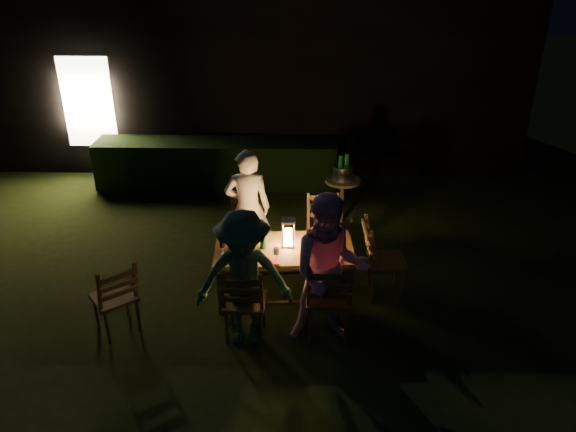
{
  "coord_description": "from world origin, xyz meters",
  "views": [
    {
      "loc": [
        1.02,
        -5.46,
        4.05
      ],
      "look_at": [
        0.85,
        0.57,
        0.98
      ],
      "focal_mm": 35.0,
      "sensor_mm": 36.0,
      "label": 1
    }
  ],
  "objects_px": {
    "chair_far_right": "(323,243)",
    "ice_bucket": "(343,173)",
    "chair_spare": "(117,309)",
    "person_opp_right": "(329,271)",
    "bottle_bucket_b": "(347,168)",
    "chair_near_right": "(327,311)",
    "side_table": "(343,185)",
    "chair_near_left": "(245,314)",
    "chair_far_left": "(249,245)",
    "lantern": "(288,234)",
    "dining_table": "(284,253)",
    "bottle_bucket_a": "(340,170)",
    "bottle_table": "(263,238)",
    "person_house_side": "(248,208)",
    "chair_end": "(384,272)",
    "person_opp_left": "(244,279)"
  },
  "relations": [
    {
      "from": "lantern",
      "to": "bottle_bucket_b",
      "type": "distance_m",
      "value": 2.16
    },
    {
      "from": "chair_far_right",
      "to": "bottle_table",
      "type": "distance_m",
      "value": 1.23
    },
    {
      "from": "chair_near_right",
      "to": "bottle_bucket_a",
      "type": "bearing_deg",
      "value": 83.35
    },
    {
      "from": "person_opp_right",
      "to": "dining_table",
      "type": "bearing_deg",
      "value": 118.76
    },
    {
      "from": "chair_far_left",
      "to": "person_house_side",
      "type": "xyz_separation_m",
      "value": [
        -0.0,
        0.05,
        0.52
      ]
    },
    {
      "from": "chair_far_right",
      "to": "ice_bucket",
      "type": "distance_m",
      "value": 1.36
    },
    {
      "from": "chair_spare",
      "to": "person_opp_right",
      "type": "distance_m",
      "value": 2.42
    },
    {
      "from": "chair_far_left",
      "to": "bottle_bucket_b",
      "type": "relative_size",
      "value": 2.99
    },
    {
      "from": "bottle_table",
      "to": "ice_bucket",
      "type": "bearing_deg",
      "value": 62.24
    },
    {
      "from": "chair_near_left",
      "to": "person_opp_left",
      "type": "bearing_deg",
      "value": -80.99
    },
    {
      "from": "side_table",
      "to": "bottle_table",
      "type": "bearing_deg",
      "value": -117.76
    },
    {
      "from": "chair_far_left",
      "to": "person_house_side",
      "type": "relative_size",
      "value": 0.59
    },
    {
      "from": "bottle_bucket_b",
      "to": "chair_near_right",
      "type": "bearing_deg",
      "value": -97.52
    },
    {
      "from": "chair_spare",
      "to": "bottle_bucket_a",
      "type": "bearing_deg",
      "value": 7.99
    },
    {
      "from": "person_opp_left",
      "to": "bottle_bucket_a",
      "type": "height_order",
      "value": "person_opp_left"
    },
    {
      "from": "person_house_side",
      "to": "side_table",
      "type": "relative_size",
      "value": 2.25
    },
    {
      "from": "side_table",
      "to": "bottle_bucket_a",
      "type": "bearing_deg",
      "value": -141.34
    },
    {
      "from": "chair_far_left",
      "to": "lantern",
      "type": "relative_size",
      "value": 2.73
    },
    {
      "from": "chair_spare",
      "to": "person_house_side",
      "type": "distance_m",
      "value": 2.1
    },
    {
      "from": "dining_table",
      "to": "chair_near_right",
      "type": "relative_size",
      "value": 1.59
    },
    {
      "from": "person_opp_left",
      "to": "lantern",
      "type": "height_order",
      "value": "person_opp_left"
    },
    {
      "from": "chair_spare",
      "to": "bottle_bucket_b",
      "type": "bearing_deg",
      "value": 7.75
    },
    {
      "from": "chair_far_left",
      "to": "bottle_bucket_b",
      "type": "xyz_separation_m",
      "value": [
        1.37,
        1.31,
        0.59
      ]
    },
    {
      "from": "chair_near_left",
      "to": "chair_far_right",
      "type": "xyz_separation_m",
      "value": [
        0.9,
        1.6,
        -0.01
      ]
    },
    {
      "from": "chair_far_left",
      "to": "bottle_bucket_a",
      "type": "bearing_deg",
      "value": -144.06
    },
    {
      "from": "chair_spare",
      "to": "dining_table",
      "type": "bearing_deg",
      "value": -16.2
    },
    {
      "from": "chair_near_right",
      "to": "chair_far_left",
      "type": "relative_size",
      "value": 1.12
    },
    {
      "from": "dining_table",
      "to": "lantern",
      "type": "bearing_deg",
      "value": 45.0
    },
    {
      "from": "chair_far_left",
      "to": "chair_end",
      "type": "bearing_deg",
      "value": 150.96
    },
    {
      "from": "chair_far_left",
      "to": "bottle_bucket_a",
      "type": "distance_m",
      "value": 1.86
    },
    {
      "from": "lantern",
      "to": "chair_spare",
      "type": "bearing_deg",
      "value": -157.24
    },
    {
      "from": "lantern",
      "to": "chair_near_left",
      "type": "bearing_deg",
      "value": -117.68
    },
    {
      "from": "bottle_bucket_a",
      "to": "bottle_bucket_b",
      "type": "xyz_separation_m",
      "value": [
        0.1,
        0.08,
        0.0
      ]
    },
    {
      "from": "dining_table",
      "to": "ice_bucket",
      "type": "relative_size",
      "value": 5.67
    },
    {
      "from": "person_house_side",
      "to": "dining_table",
      "type": "bearing_deg",
      "value": 118.76
    },
    {
      "from": "person_opp_right",
      "to": "side_table",
      "type": "bearing_deg",
      "value": 79.81
    },
    {
      "from": "chair_near_left",
      "to": "chair_far_left",
      "type": "bearing_deg",
      "value": 96.3
    },
    {
      "from": "side_table",
      "to": "bottle_bucket_b",
      "type": "height_order",
      "value": "bottle_bucket_b"
    },
    {
      "from": "chair_spare",
      "to": "chair_far_left",
      "type": "bearing_deg",
      "value": 9.68
    },
    {
      "from": "chair_end",
      "to": "bottle_bucket_a",
      "type": "bearing_deg",
      "value": -169.2
    },
    {
      "from": "person_house_side",
      "to": "person_opp_left",
      "type": "xyz_separation_m",
      "value": [
        0.11,
        -1.64,
        -0.02
      ]
    },
    {
      "from": "chair_far_left",
      "to": "chair_spare",
      "type": "xyz_separation_m",
      "value": [
        -1.34,
        -1.48,
        0.01
      ]
    },
    {
      "from": "dining_table",
      "to": "chair_near_right",
      "type": "height_order",
      "value": "chair_near_right"
    },
    {
      "from": "chair_near_right",
      "to": "bottle_bucket_b",
      "type": "xyz_separation_m",
      "value": [
        0.37,
        2.79,
        0.56
      ]
    },
    {
      "from": "chair_end",
      "to": "bottle_bucket_b",
      "type": "relative_size",
      "value": 3.25
    },
    {
      "from": "chair_end",
      "to": "bottle_table",
      "type": "relative_size",
      "value": 3.72
    },
    {
      "from": "chair_end",
      "to": "person_opp_right",
      "type": "xyz_separation_m",
      "value": [
        -0.72,
        -0.87,
        0.55
      ]
    },
    {
      "from": "chair_near_right",
      "to": "chair_spare",
      "type": "distance_m",
      "value": 2.34
    },
    {
      "from": "lantern",
      "to": "bottle_bucket_b",
      "type": "relative_size",
      "value": 1.09
    },
    {
      "from": "lantern",
      "to": "bottle_bucket_a",
      "type": "bearing_deg",
      "value": 69.4
    }
  ]
}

